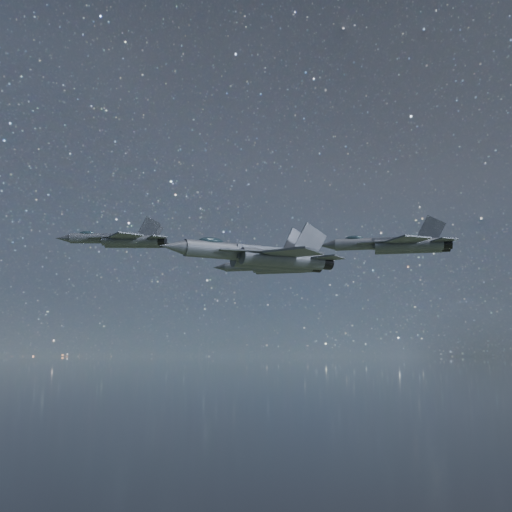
{
  "coord_description": "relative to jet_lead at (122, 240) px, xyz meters",
  "views": [
    {
      "loc": [
        -7.7,
        -76.52,
        128.54
      ],
      "look_at": [
        -2.26,
        1.4,
        141.68
      ],
      "focal_mm": 42.0,
      "sensor_mm": 36.0,
      "label": 1
    }
  ],
  "objects": [
    {
      "name": "jet_slot",
      "position": [
        35.87,
        -4.66,
        -1.02
      ],
      "size": [
        17.86,
        12.12,
        4.49
      ],
      "rotation": [
        0.0,
        0.0,
        -0.26
      ],
      "color": "#33373F"
    },
    {
      "name": "jet_lead",
      "position": [
        0.0,
        0.0,
        0.0
      ],
      "size": [
        15.35,
        10.87,
        3.9
      ],
      "rotation": [
        0.0,
        0.0,
        -0.05
      ],
      "color": "#33373F"
    },
    {
      "name": "jet_left",
      "position": [
        21.45,
        15.58,
        -1.07
      ],
      "size": [
        17.08,
        11.48,
        4.31
      ],
      "rotation": [
        0.0,
        0.0,
        -0.31
      ],
      "color": "#33373F"
    },
    {
      "name": "jet_right",
      "position": [
        17.65,
        -16.56,
        -4.8
      ],
      "size": [
        19.83,
        13.12,
        5.06
      ],
      "rotation": [
        0.0,
        0.0,
        0.38
      ],
      "color": "#33373F"
    }
  ]
}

